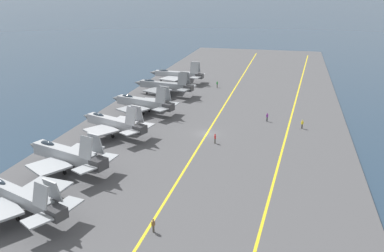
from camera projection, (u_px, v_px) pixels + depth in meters
name	position (u px, v px, depth m)	size (l,w,h in m)	color
ground_plane	(207.00, 136.00, 77.47)	(2000.00, 2000.00, 0.00)	#23384C
carrier_deck	(207.00, 135.00, 77.40)	(223.52, 52.95, 0.40)	#4C4C4F
deck_stripe_foul_line	(285.00, 140.00, 74.04)	(201.17, 0.36, 0.01)	yellow
deck_stripe_centerline	(207.00, 134.00, 77.34)	(201.17, 0.36, 0.01)	yellow
parked_jet_nearest	(19.00, 196.00, 49.03)	(13.12, 16.67, 6.07)	#93999E
parked_jet_second	(66.00, 154.00, 61.25)	(12.38, 16.08, 6.74)	#9EA3A8
parked_jet_third	(114.00, 123.00, 75.75)	(12.03, 15.82, 6.56)	#A8AAAF
parked_jet_fourth	(142.00, 103.00, 89.38)	(12.92, 16.43, 6.56)	#93999E
parked_jet_fifth	(164.00, 85.00, 103.59)	(12.95, 16.80, 6.52)	gray
parked_jet_sixth	(177.00, 74.00, 117.77)	(13.78, 16.83, 6.32)	#9EA3A8
crew_brown_vest	(153.00, 225.00, 46.14)	(0.45, 0.38, 1.71)	#4C473D
crew_red_vest	(215.00, 138.00, 72.32)	(0.44, 0.36, 1.80)	#4C473D
crew_green_vest	(217.00, 84.00, 112.32)	(0.46, 0.41, 1.78)	#4C473D
crew_purple_vest	(267.00, 117.00, 84.10)	(0.30, 0.41, 1.83)	#232328
crew_yellow_vest	(302.00, 124.00, 79.83)	(0.44, 0.46, 1.80)	#383328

